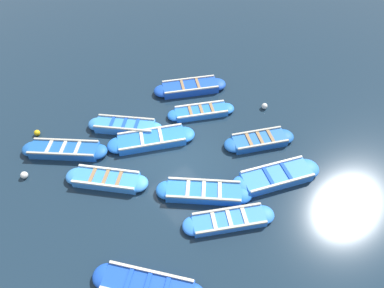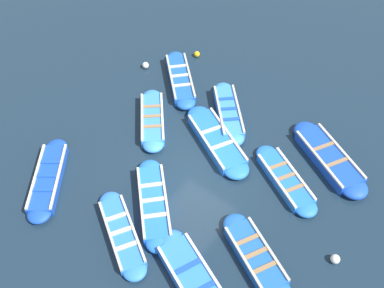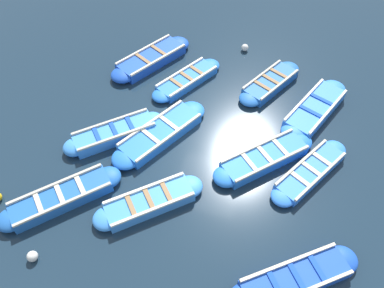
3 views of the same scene
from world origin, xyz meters
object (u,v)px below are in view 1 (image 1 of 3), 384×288
Objects in this scene: boat_mid_row at (107,180)px; boat_alongside at (152,140)px; boat_broadside at (229,220)px; boat_far_corner at (65,150)px; buoy_yellow_far at (37,133)px; boat_stern_in at (204,192)px; boat_drifting at (148,286)px; boat_end_of_row at (276,177)px; boat_tucked at (259,141)px; boat_centre at (125,126)px; boat_near_quay at (190,87)px; buoy_white_drifting at (264,106)px; buoy_orange_near at (24,175)px.

boat_alongside is at bearing 103.60° from boat_mid_row.
boat_broadside is 1.01× the size of boat_far_corner.
boat_alongside reaches higher than buoy_yellow_far.
boat_drifting is at bearing -67.95° from boat_stern_in.
boat_far_corner is (-6.87, 0.35, 0.03)m from boat_drifting.
boat_end_of_row is 14.49× the size of buoy_yellow_far.
boat_alongside is at bearing -130.32° from boat_tucked.
boat_stern_in is (3.54, -0.02, 0.01)m from boat_alongside.
boat_centre is 7.07m from boat_end_of_row.
boat_centre is at bearing -153.37° from boat_end_of_row.
boat_alongside is 1.02× the size of boat_near_quay.
boat_stern_in is (-1.45, 0.07, 0.04)m from boat_broadside.
boat_broadside is 1.02× the size of boat_stern_in.
boat_stern_in is 6.31m from boat_far_corner.
boat_alongside is 1.20× the size of boat_far_corner.
boat_alongside is 1.29× the size of boat_mid_row.
boat_end_of_row reaches higher than boat_alongside.
boat_far_corner is (-5.43, -3.22, 0.00)m from boat_stern_in.
boat_centre reaches higher than boat_near_quay.
boat_broadside is at bearing -2.58° from boat_stern_in.
boat_far_corner is 0.85× the size of boat_end_of_row.
boat_near_quay reaches higher than boat_broadside.
boat_mid_row is at bearing -138.32° from boat_stern_in.
buoy_yellow_far is (-1.85, -0.53, -0.06)m from boat_far_corner.
buoy_white_drifting is at bearing 82.57° from boat_mid_row.
boat_broadside is 6.57m from buoy_white_drifting.
boat_broadside is 6.46m from boat_centre.
boat_drifting is at bearing -12.73° from boat_mid_row.
boat_stern_in is 3.01m from boat_end_of_row.
buoy_white_drifting is (3.46, 1.93, -0.05)m from boat_near_quay.
boat_tucked is at bearing 61.03° from buoy_orange_near.
buoy_white_drifting is (-1.40, 1.95, -0.02)m from boat_tucked.
boat_far_corner is at bearing -149.28° from boat_stern_in.
boat_far_corner reaches higher than buoy_yellow_far.
boat_stern_in is 1.07× the size of boat_mid_row.
boat_centre is at bearing -161.76° from boat_alongside.
boat_broadside is (0.01, 3.50, -0.01)m from boat_drifting.
boat_alongside reaches higher than boat_drifting.
boat_near_quay is at bearing 132.87° from boat_drifting.
boat_tucked is at bearing 54.11° from boat_far_corner.
boat_alongside is 1.54m from boat_centre.
boat_centre reaches higher than boat_broadside.
boat_stern_in is at bearing 27.27° from buoy_yellow_far.
boat_alongside is 3.54m from boat_stern_in.
boat_drifting is at bearing -25.75° from boat_centre.
buoy_yellow_far is (-6.84, -7.42, -0.04)m from boat_tucked.
boat_drifting is 1.03× the size of boat_tucked.
boat_broadside is at bearing 3.52° from boat_centre.
boat_stern_in is 5.02m from boat_centre.
boat_drifting is 1.03× the size of boat_far_corner.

